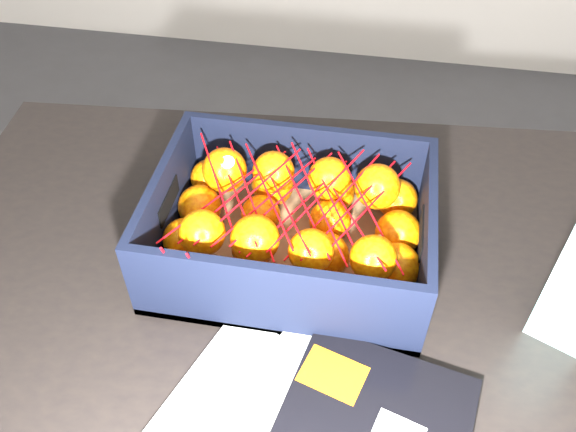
# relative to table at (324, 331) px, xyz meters

# --- Properties ---
(ground) EXTENTS (3.50, 3.50, 0.00)m
(ground) POSITION_rel_table_xyz_m (-0.22, 0.18, -0.65)
(ground) COLOR #39393B
(ground) RESTS_ON ground
(table) EXTENTS (1.26, 0.90, 0.75)m
(table) POSITION_rel_table_xyz_m (0.00, 0.00, 0.00)
(table) COLOR black
(table) RESTS_ON ground
(produce_crate) EXTENTS (0.38, 0.28, 0.13)m
(produce_crate) POSITION_rel_table_xyz_m (-0.06, 0.06, 0.14)
(produce_crate) COLOR brown
(produce_crate) RESTS_ON table
(clementine_heap) EXTENTS (0.36, 0.26, 0.11)m
(clementine_heap) POSITION_rel_table_xyz_m (-0.06, 0.06, 0.16)
(clementine_heap) COLOR orange
(clementine_heap) RESTS_ON produce_crate
(mesh_net) EXTENTS (0.31, 0.25, 0.09)m
(mesh_net) POSITION_rel_table_xyz_m (-0.07, 0.05, 0.21)
(mesh_net) COLOR red
(mesh_net) RESTS_ON clementine_heap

